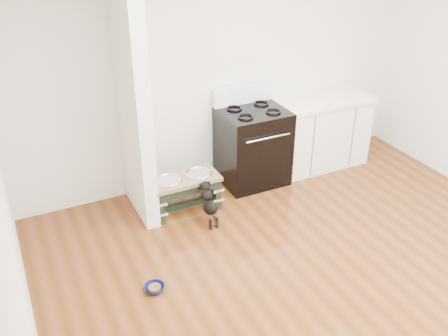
% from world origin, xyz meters
% --- Properties ---
extents(ground, '(5.00, 5.00, 0.00)m').
position_xyz_m(ground, '(0.00, 0.00, 0.00)').
color(ground, '#4E2B0E').
rests_on(ground, ground).
extents(room_shell, '(5.00, 5.00, 5.00)m').
position_xyz_m(room_shell, '(0.00, 0.00, 1.62)').
color(room_shell, silver).
rests_on(room_shell, ground).
extents(partition_wall, '(0.15, 0.80, 2.70)m').
position_xyz_m(partition_wall, '(-1.18, 2.10, 1.35)').
color(partition_wall, silver).
rests_on(partition_wall, ground).
extents(oven_range, '(0.76, 0.69, 1.14)m').
position_xyz_m(oven_range, '(0.25, 2.16, 0.48)').
color(oven_range, black).
rests_on(oven_range, ground).
extents(cabinet_run, '(1.24, 0.64, 0.91)m').
position_xyz_m(cabinet_run, '(1.23, 2.18, 0.45)').
color(cabinet_run, white).
rests_on(cabinet_run, ground).
extents(dog_feeder, '(0.76, 0.41, 0.43)m').
position_xyz_m(dog_feeder, '(-0.74, 1.89, 0.30)').
color(dog_feeder, black).
rests_on(dog_feeder, ground).
extents(puppy, '(0.13, 0.39, 0.46)m').
position_xyz_m(puppy, '(-0.61, 1.54, 0.25)').
color(puppy, black).
rests_on(puppy, ground).
extents(floor_bowl, '(0.19, 0.19, 0.06)m').
position_xyz_m(floor_bowl, '(-1.48, 0.79, 0.03)').
color(floor_bowl, '#0C1459').
rests_on(floor_bowl, ground).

